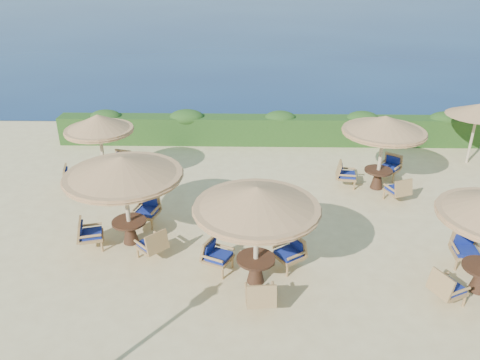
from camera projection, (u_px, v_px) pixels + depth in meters
The scene contains 8 objects.
ground at pixel (276, 230), 13.97m from camera, with size 120.00×120.00×0.00m, color beige.
sea at pixel (255, 6), 77.11m from camera, with size 160.00×160.00×0.00m, color #0B1F4B.
hedge at pixel (268, 130), 20.21m from camera, with size 18.00×0.90×1.20m, color #1E4014.
extra_parasol at pixel (478, 110), 17.59m from camera, with size 2.30×2.30×2.41m.
cafe_set_0 at pixel (124, 179), 12.51m from camera, with size 3.22×3.22×2.65m.
cafe_set_1 at pixel (257, 214), 10.91m from camera, with size 3.03×3.03×2.65m.
cafe_set_3 at pixel (100, 139), 15.87m from camera, with size 2.67×2.69×2.65m.
cafe_set_4 at pixel (383, 137), 15.68m from camera, with size 2.84×2.83×2.65m.
Camera 1 is at (-0.83, -11.98, 7.38)m, focal length 35.00 mm.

